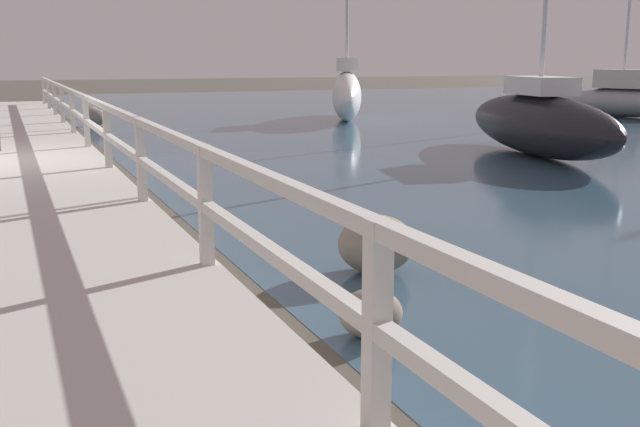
# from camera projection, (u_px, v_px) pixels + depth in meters

# --- Properties ---
(railing) EXTENTS (0.10, 32.50, 0.95)m
(railing) POSITION_uv_depth(u_px,v_px,m) (95.00, 117.00, 12.47)
(railing) COLOR silver
(railing) RESTS_ON dock_walkway
(boulder_far_strip) EXTENTS (0.68, 0.61, 0.51)m
(boulder_far_strip) POSITION_uv_depth(u_px,v_px,m) (94.00, 117.00, 21.50)
(boulder_far_strip) COLOR #666056
(boulder_far_strip) RESTS_ON ground
(boulder_upstream) EXTENTS (0.70, 0.63, 0.53)m
(boulder_upstream) POSITION_uv_depth(u_px,v_px,m) (376.00, 244.00, 6.77)
(boulder_upstream) COLOR slate
(boulder_upstream) RESTS_ON ground
(boulder_mid_strip) EXTENTS (0.51, 0.46, 0.38)m
(boulder_mid_strip) POSITION_uv_depth(u_px,v_px,m) (92.00, 113.00, 24.31)
(boulder_mid_strip) COLOR gray
(boulder_mid_strip) RESTS_ON ground
(boulder_water_edge) EXTENTS (0.45, 0.41, 0.34)m
(boulder_water_edge) POSITION_uv_depth(u_px,v_px,m) (371.00, 313.00, 5.20)
(boulder_water_edge) COLOR slate
(boulder_water_edge) RESTS_ON ground
(sailboat_black) EXTENTS (2.43, 6.02, 7.11)m
(sailboat_black) POSITION_uv_depth(u_px,v_px,m) (539.00, 122.00, 14.88)
(sailboat_black) COLOR black
(sailboat_black) RESTS_ON water_surface
(sailboat_white) EXTENTS (3.20, 5.78, 5.74)m
(sailboat_white) POSITION_uv_depth(u_px,v_px,m) (347.00, 94.00, 23.53)
(sailboat_white) COLOR white
(sailboat_white) RESTS_ON water_surface
(sailboat_gray) EXTENTS (3.21, 4.72, 6.70)m
(sailboat_gray) POSITION_uv_depth(u_px,v_px,m) (622.00, 99.00, 24.80)
(sailboat_gray) COLOR gray
(sailboat_gray) RESTS_ON water_surface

